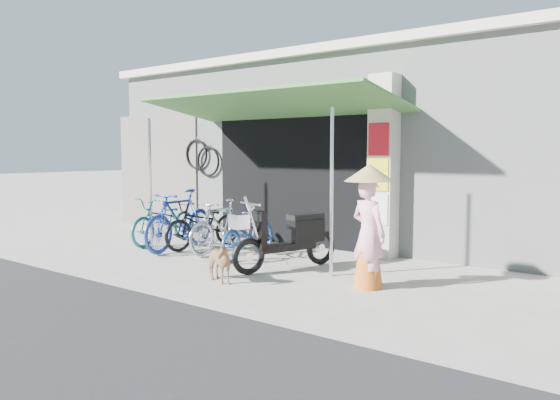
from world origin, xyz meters
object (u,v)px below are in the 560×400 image
Objects in this scene: bike_teal at (165,220)px; street_dog at (217,262)px; moped at (289,238)px; nun at (369,226)px; bike_blue at (180,220)px; bike_navy at (249,233)px; bike_silver at (222,226)px; bike_black at (204,224)px.

street_dog is (2.96, -1.64, -0.17)m from bike_teal.
moped is 1.55m from nun.
bike_blue reaches higher than bike_navy.
nun reaches higher than street_dog.
bike_navy is (0.67, -0.03, -0.06)m from bike_silver.
bike_blue is 4.02m from nun.
moped is at bearing -6.78° from bike_black.
bike_black is 0.59m from bike_silver.
bike_navy is 0.88× the size of moped.
moped is at bearing 3.53° from nun.
bike_black is 1.06× the size of nun.
moped is (0.27, 1.26, 0.20)m from street_dog.
nun is (4.71, -0.67, 0.35)m from bike_teal.
bike_blue is 2.64m from street_dog.
bike_black is at bearing 0.50° from bike_teal.
bike_black is at bearing 2.53° from nun.
bike_navy is 0.98× the size of nun.
bike_teal is 1.07× the size of nun.
street_dog is at bearing -38.74° from bike_blue.
bike_silver reaches higher than bike_black.
bike_teal is 1.10× the size of bike_navy.
bike_blue is at bearing -163.76° from moped.
street_dog is at bearing -35.35° from bike_black.
moped reaches higher than bike_black.
bike_teal is 1.01× the size of bike_black.
bike_silver is 1.00× the size of bike_navy.
bike_blue reaches higher than bike_silver.
bike_blue is 2.51m from moped.
bike_black reaches higher than street_dog.
nun reaches higher than moped.
moped is (1.06, -0.33, 0.06)m from bike_navy.
street_dog is (2.24, -1.37, -0.26)m from bike_blue.
bike_silver is 2.40× the size of street_dog.
bike_blue reaches higher than bike_black.
bike_silver reaches higher than street_dog.
street_dog is (0.79, -1.59, -0.13)m from bike_navy.
bike_blue is 0.82m from bike_silver.
bike_teal reaches higher than bike_navy.
bike_teal is 0.96× the size of moped.
bike_black is at bearing 162.86° from bike_navy.
nun is (1.48, -0.29, 0.33)m from moped.
street_dog is at bearing -83.17° from moped.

